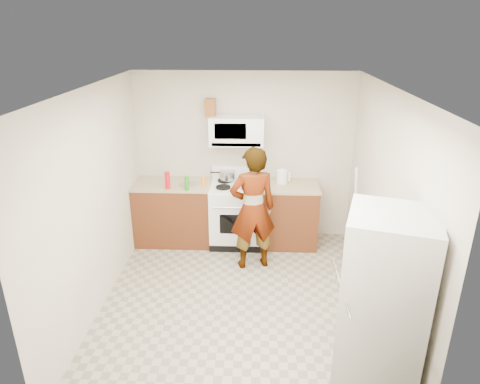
# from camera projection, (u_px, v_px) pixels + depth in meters

# --- Properties ---
(floor) EXTENTS (3.60, 3.60, 0.00)m
(floor) POSITION_uv_depth(u_px,v_px,m) (238.00, 300.00, 5.15)
(floor) COLOR gray
(floor) RESTS_ON ground
(back_wall) EXTENTS (3.20, 0.02, 2.50)m
(back_wall) POSITION_uv_depth(u_px,v_px,m) (244.00, 157.00, 6.36)
(back_wall) COLOR beige
(back_wall) RESTS_ON floor
(right_wall) EXTENTS (0.02, 3.60, 2.50)m
(right_wall) POSITION_uv_depth(u_px,v_px,m) (385.00, 207.00, 4.63)
(right_wall) COLOR beige
(right_wall) RESTS_ON floor
(cabinet_left) EXTENTS (1.12, 0.62, 0.90)m
(cabinet_left) POSITION_uv_depth(u_px,v_px,m) (174.00, 213.00, 6.41)
(cabinet_left) COLOR #572B14
(cabinet_left) RESTS_ON floor
(counter_left) EXTENTS (1.14, 0.64, 0.03)m
(counter_left) POSITION_uv_depth(u_px,v_px,m) (172.00, 184.00, 6.24)
(counter_left) COLOR tan
(counter_left) RESTS_ON cabinet_left
(cabinet_right) EXTENTS (0.80, 0.62, 0.90)m
(cabinet_right) POSITION_uv_depth(u_px,v_px,m) (289.00, 215.00, 6.34)
(cabinet_right) COLOR #572B14
(cabinet_right) RESTS_ON floor
(counter_right) EXTENTS (0.82, 0.64, 0.03)m
(counter_right) POSITION_uv_depth(u_px,v_px,m) (290.00, 186.00, 6.17)
(counter_right) COLOR tan
(counter_right) RESTS_ON cabinet_right
(gas_range) EXTENTS (0.76, 0.65, 1.13)m
(gas_range) POSITION_uv_depth(u_px,v_px,m) (237.00, 213.00, 6.35)
(gas_range) COLOR white
(gas_range) RESTS_ON floor
(microwave) EXTENTS (0.76, 0.38, 0.40)m
(microwave) POSITION_uv_depth(u_px,v_px,m) (237.00, 130.00, 6.03)
(microwave) COLOR white
(microwave) RESTS_ON back_wall
(person) EXTENTS (0.70, 0.54, 1.68)m
(person) POSITION_uv_depth(u_px,v_px,m) (253.00, 209.00, 5.59)
(person) COLOR tan
(person) RESTS_ON floor
(fridge) EXTENTS (0.87, 0.87, 1.70)m
(fridge) POSITION_uv_depth(u_px,v_px,m) (382.00, 304.00, 3.69)
(fridge) COLOR beige
(fridge) RESTS_ON floor
(kettle) EXTENTS (0.20, 0.20, 0.19)m
(kettle) POSITION_uv_depth(u_px,v_px,m) (282.00, 177.00, 6.21)
(kettle) COLOR white
(kettle) RESTS_ON counter_right
(jug) EXTENTS (0.15, 0.15, 0.24)m
(jug) POSITION_uv_depth(u_px,v_px,m) (210.00, 107.00, 5.94)
(jug) COLOR brown
(jug) RESTS_ON microwave
(saucepan) EXTENTS (0.27, 0.27, 0.13)m
(saucepan) POSITION_uv_depth(u_px,v_px,m) (227.00, 175.00, 6.31)
(saucepan) COLOR #AFAFB4
(saucepan) RESTS_ON gas_range
(tray) EXTENTS (0.29, 0.25, 0.05)m
(tray) POSITION_uv_depth(u_px,v_px,m) (250.00, 185.00, 6.11)
(tray) COLOR silver
(tray) RESTS_ON gas_range
(bottle_spray) EXTENTS (0.08, 0.08, 0.25)m
(bottle_spray) POSITION_uv_depth(u_px,v_px,m) (168.00, 180.00, 5.98)
(bottle_spray) COLOR red
(bottle_spray) RESTS_ON counter_left
(bottle_hot_sauce) EXTENTS (0.06, 0.06, 0.15)m
(bottle_hot_sauce) POSITION_uv_depth(u_px,v_px,m) (203.00, 181.00, 6.09)
(bottle_hot_sauce) COLOR orange
(bottle_hot_sauce) RESTS_ON counter_left
(bottle_green_cap) EXTENTS (0.06, 0.06, 0.20)m
(bottle_green_cap) POSITION_uv_depth(u_px,v_px,m) (187.00, 183.00, 5.93)
(bottle_green_cap) COLOR #218418
(bottle_green_cap) RESTS_ON counter_left
(pot_lid) EXTENTS (0.28, 0.28, 0.01)m
(pot_lid) POSITION_uv_depth(u_px,v_px,m) (188.00, 184.00, 6.19)
(pot_lid) COLOR silver
(pot_lid) RESTS_ON counter_left
(broom) EXTENTS (0.20, 0.28, 1.43)m
(broom) POSITION_uv_depth(u_px,v_px,m) (355.00, 216.00, 5.66)
(broom) COLOR silver
(broom) RESTS_ON floor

